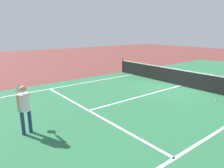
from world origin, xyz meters
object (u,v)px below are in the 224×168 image
net (181,78)px  tennis_ball_near_net (216,100)px  player_near (24,104)px  tennis_ball_mid_court (133,95)px

net → tennis_ball_near_net: net is taller
net → tennis_ball_near_net: bearing=-22.3°
player_near → tennis_ball_near_net: size_ratio=23.69×
player_near → tennis_ball_mid_court: bearing=97.6°
tennis_ball_near_net → tennis_ball_mid_court: same height
net → tennis_ball_mid_court: net is taller
tennis_ball_near_net → tennis_ball_mid_court: size_ratio=1.00×
player_near → tennis_ball_mid_court: player_near is taller
player_near → tennis_ball_near_net: 8.22m
player_near → tennis_ball_near_net: player_near is taller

